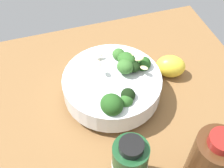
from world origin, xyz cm
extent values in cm
cube|color=brown|center=(0.00, 0.00, -1.94)|extent=(60.89, 60.89, 3.87)
cylinder|color=white|center=(0.69, -5.52, 0.74)|extent=(10.82, 10.82, 1.48)
cylinder|color=white|center=(0.69, -5.52, 3.69)|extent=(19.66, 19.66, 4.43)
cylinder|color=silver|center=(0.69, -5.52, 5.50)|extent=(15.80, 15.80, 0.80)
cylinder|color=#589D47|center=(-0.66, -0.12, 4.97)|extent=(1.51, 1.43, 1.58)
ellipsoid|color=black|center=(-0.66, -0.12, 6.52)|extent=(3.40, 3.86, 3.31)
cylinder|color=#4A8F3C|center=(-2.36, -10.56, 5.42)|extent=(1.48, 1.35, 1.06)
ellipsoid|color=#386B2B|center=(-2.36, -10.56, 6.72)|extent=(4.13, 4.06, 3.27)
cylinder|color=#2F662B|center=(-2.17, -6.05, 6.12)|extent=(1.39, 1.34, 1.38)
ellipsoid|color=#386B2B|center=(-2.17, -6.05, 7.56)|extent=(4.31, 4.55, 4.63)
cylinder|color=#589D47|center=(2.90, 1.45, 5.19)|extent=(1.83, 1.74, 1.24)
ellipsoid|color=#23511C|center=(2.90, 1.45, 6.91)|extent=(6.21, 5.85, 4.77)
cylinder|color=#2F662B|center=(2.57, 0.47, 5.03)|extent=(1.37, 1.36, 1.47)
ellipsoid|color=black|center=(2.57, 0.47, 6.44)|extent=(3.17, 3.59, 3.10)
cylinder|color=#4A8F3C|center=(-3.94, -6.08, 5.81)|extent=(1.32, 1.23, 1.00)
ellipsoid|color=black|center=(-3.94, -6.08, 7.08)|extent=(3.45, 3.95, 3.15)
cylinder|color=#589D47|center=(-6.32, -6.60, 4.96)|extent=(1.43, 1.56, 1.64)
ellipsoid|color=#23511C|center=(-6.32, -6.60, 6.55)|extent=(5.01, 4.53, 4.26)
cylinder|color=#3C7A32|center=(-3.13, -8.02, 5.55)|extent=(2.09, 1.93, 1.83)
ellipsoid|color=#2D6023|center=(-3.13, -8.02, 7.41)|extent=(4.37, 5.33, 4.40)
cylinder|color=#4A8F3C|center=(-0.14, 0.96, 4.90)|extent=(1.22, 1.21, 1.65)
ellipsoid|color=#2D6023|center=(-0.14, 0.96, 6.30)|extent=(3.47, 3.57, 3.20)
ellipsoid|color=#DBBC84|center=(-4.26, -8.33, 8.35)|extent=(1.46, 2.07, 1.38)
ellipsoid|color=#DBBC84|center=(-5.03, -6.18, 8.85)|extent=(1.91, 1.58, 1.25)
ellipsoid|color=#DBBC84|center=(1.66, -11.32, 6.70)|extent=(1.81, 1.25, 1.17)
ellipsoid|color=#DBBC84|center=(2.91, -7.31, 8.94)|extent=(1.48, 1.98, 0.92)
ellipsoid|color=#DBBC84|center=(-5.54, -4.63, 7.65)|extent=(1.80, 2.08, 0.75)
ellipsoid|color=yellow|center=(-13.47, -7.81, 2.50)|extent=(7.84, 7.02, 5.00)
cylinder|color=#472814|center=(-7.49, 16.82, 6.88)|extent=(6.44, 6.44, 13.76)
cylinder|color=maroon|center=(-7.49, 16.82, 14.47)|extent=(3.75, 3.75, 1.42)
cylinder|color=#194723|center=(3.35, 12.26, 5.14)|extent=(5.57, 5.57, 10.29)
cylinder|color=black|center=(3.35, 12.26, 10.95)|extent=(3.69, 3.69, 1.32)
cylinder|color=silver|center=(3.35, 12.26, 4.16)|extent=(5.69, 5.69, 3.70)
camera|label=1|loc=(12.02, 30.69, 48.05)|focal=46.50mm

